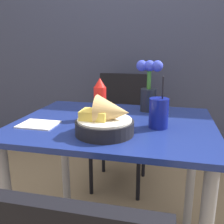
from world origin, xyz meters
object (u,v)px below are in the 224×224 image
at_px(food_basket, 107,121).
at_px(drink_cup, 159,114).
at_px(ketchup_bottle, 100,99).
at_px(chair_far_window, 122,120).
at_px(flower_vase, 149,86).

xyz_separation_m(food_basket, drink_cup, (0.19, 0.13, 0.00)).
bearing_deg(drink_cup, food_basket, -145.73).
bearing_deg(food_basket, ketchup_bottle, 113.41).
distance_m(ketchup_bottle, drink_cup, 0.29).
distance_m(food_basket, ketchup_bottle, 0.22).
bearing_deg(chair_far_window, ketchup_bottle, -86.79).
relative_size(ketchup_bottle, drink_cup, 0.88).
bearing_deg(food_basket, flower_vase, 73.09).
relative_size(ketchup_bottle, flower_vase, 0.74).
height_order(chair_far_window, drink_cup, drink_cup).
height_order(chair_far_window, flower_vase, flower_vase).
bearing_deg(ketchup_bottle, food_basket, -66.59).
bearing_deg(chair_far_window, food_basket, -82.42).
relative_size(chair_far_window, food_basket, 3.77).
relative_size(chair_far_window, ketchup_bottle, 4.45).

